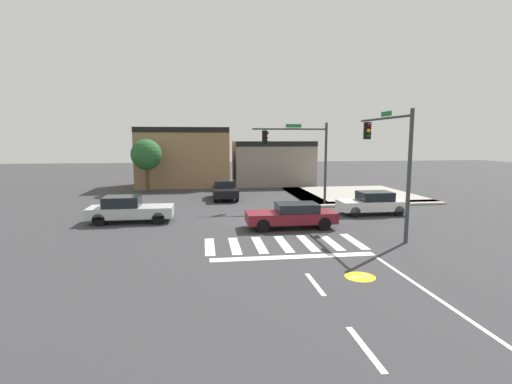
{
  "coord_description": "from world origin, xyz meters",
  "views": [
    {
      "loc": [
        -3.6,
        -21.39,
        4.73
      ],
      "look_at": [
        -0.75,
        -0.71,
        1.89
      ],
      "focal_mm": 27.28,
      "sensor_mm": 36.0,
      "label": 1
    }
  ],
  "objects_px": {
    "car_silver": "(129,209)",
    "car_black": "(225,190)",
    "car_maroon": "(292,215)",
    "traffic_signal_northeast": "(299,149)",
    "car_white": "(373,203)",
    "roadside_tree": "(146,155)",
    "traffic_signal_southeast": "(389,148)"
  },
  "relations": [
    {
      "from": "car_silver",
      "to": "car_black",
      "type": "bearing_deg",
      "value": 53.71
    },
    {
      "from": "car_maroon",
      "to": "traffic_signal_northeast",
      "type": "bearing_deg",
      "value": -106.91
    },
    {
      "from": "traffic_signal_northeast",
      "to": "car_white",
      "type": "height_order",
      "value": "traffic_signal_northeast"
    },
    {
      "from": "traffic_signal_northeast",
      "to": "car_maroon",
      "type": "xyz_separation_m",
      "value": [
        -2.04,
        -6.7,
        -3.38
      ]
    },
    {
      "from": "roadside_tree",
      "to": "traffic_signal_northeast",
      "type": "bearing_deg",
      "value": -36.77
    },
    {
      "from": "roadside_tree",
      "to": "car_silver",
      "type": "bearing_deg",
      "value": -86.99
    },
    {
      "from": "roadside_tree",
      "to": "traffic_signal_southeast",
      "type": "bearing_deg",
      "value": -50.37
    },
    {
      "from": "car_black",
      "to": "roadside_tree",
      "type": "bearing_deg",
      "value": -124.65
    },
    {
      "from": "car_silver",
      "to": "car_maroon",
      "type": "bearing_deg",
      "value": -16.86
    },
    {
      "from": "car_black",
      "to": "car_silver",
      "type": "bearing_deg",
      "value": -36.29
    },
    {
      "from": "car_white",
      "to": "roadside_tree",
      "type": "height_order",
      "value": "roadside_tree"
    },
    {
      "from": "car_silver",
      "to": "roadside_tree",
      "type": "height_order",
      "value": "roadside_tree"
    },
    {
      "from": "car_maroon",
      "to": "car_silver",
      "type": "relative_size",
      "value": 1.01
    },
    {
      "from": "car_silver",
      "to": "traffic_signal_northeast",
      "type": "bearing_deg",
      "value": 20.01
    },
    {
      "from": "traffic_signal_southeast",
      "to": "car_white",
      "type": "relative_size",
      "value": 1.46
    },
    {
      "from": "traffic_signal_southeast",
      "to": "car_white",
      "type": "height_order",
      "value": "traffic_signal_southeast"
    },
    {
      "from": "traffic_signal_southeast",
      "to": "car_maroon",
      "type": "distance_m",
      "value": 6.0
    },
    {
      "from": "car_white",
      "to": "car_maroon",
      "type": "bearing_deg",
      "value": -152.68
    },
    {
      "from": "traffic_signal_northeast",
      "to": "car_silver",
      "type": "bearing_deg",
      "value": 20.01
    },
    {
      "from": "traffic_signal_southeast",
      "to": "car_black",
      "type": "xyz_separation_m",
      "value": [
        -7.48,
        12.46,
        -3.56
      ]
    },
    {
      "from": "car_maroon",
      "to": "car_white",
      "type": "xyz_separation_m",
      "value": [
        5.93,
        3.07,
        0.03
      ]
    },
    {
      "from": "traffic_signal_northeast",
      "to": "car_black",
      "type": "height_order",
      "value": "traffic_signal_northeast"
    },
    {
      "from": "car_black",
      "to": "traffic_signal_southeast",
      "type": "bearing_deg",
      "value": 31.0
    },
    {
      "from": "traffic_signal_southeast",
      "to": "car_black",
      "type": "distance_m",
      "value": 14.96
    },
    {
      "from": "car_black",
      "to": "car_white",
      "type": "bearing_deg",
      "value": 48.97
    },
    {
      "from": "traffic_signal_southeast",
      "to": "car_maroon",
      "type": "bearing_deg",
      "value": 70.03
    },
    {
      "from": "car_silver",
      "to": "car_black",
      "type": "relative_size",
      "value": 1.11
    },
    {
      "from": "car_silver",
      "to": "roadside_tree",
      "type": "bearing_deg",
      "value": 93.01
    },
    {
      "from": "traffic_signal_northeast",
      "to": "car_maroon",
      "type": "bearing_deg",
      "value": 73.09
    },
    {
      "from": "car_white",
      "to": "car_silver",
      "type": "relative_size",
      "value": 0.89
    },
    {
      "from": "car_silver",
      "to": "roadside_tree",
      "type": "relative_size",
      "value": 0.99
    },
    {
      "from": "traffic_signal_southeast",
      "to": "roadside_tree",
      "type": "distance_m",
      "value": 22.14
    }
  ]
}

